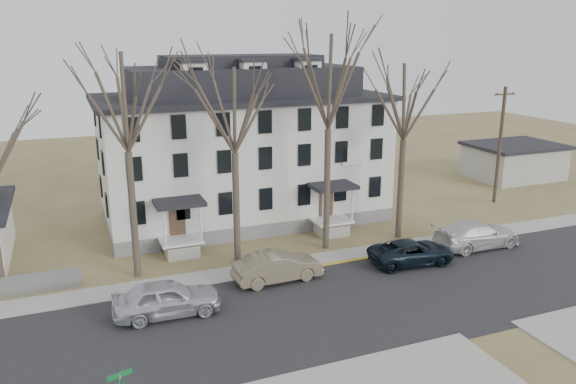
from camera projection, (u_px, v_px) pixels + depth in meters
name	position (u px, v px, depth m)	size (l,w,h in m)	color
ground	(393.00, 318.00, 27.55)	(120.00, 120.00, 0.00)	olive
main_road	(373.00, 301.00, 29.34)	(120.00, 10.00, 0.04)	#27272A
far_sidewalk	(324.00, 260.00, 34.70)	(120.00, 2.00, 0.08)	#A09F97
yellow_curb	(401.00, 254.00, 35.68)	(14.00, 0.25, 0.06)	gold
boarding_house	(243.00, 148.00, 41.43)	(20.80, 12.36, 12.05)	slate
distant_building	(514.00, 161.00, 54.28)	(8.50, 6.50, 3.35)	#A09F97
tree_far_left	(124.00, 95.00, 29.58)	(8.40, 8.40, 13.72)	#473B31
tree_mid_left	(234.00, 104.00, 31.93)	(7.80, 7.80, 12.74)	#473B31
tree_center	(329.00, 75.00, 33.67)	(9.00, 9.00, 14.70)	#473B31
tree_mid_right	(406.00, 96.00, 36.04)	(7.80, 7.80, 12.74)	#473B31
utility_pole_far	(500.00, 144.00, 45.36)	(2.00, 0.28, 9.50)	#3D3023
car_silver	(167.00, 299.00, 27.57)	(2.11, 5.25, 1.79)	silver
car_tan	(277.00, 267.00, 31.49)	(1.76, 5.04, 1.66)	#796C54
car_navy	(412.00, 253.00, 33.90)	(2.40, 5.21, 1.45)	black
car_white	(477.00, 235.00, 36.50)	(2.41, 5.93, 1.72)	silver
bicycle_left	(173.00, 248.00, 35.43)	(0.55, 1.58, 0.83)	black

